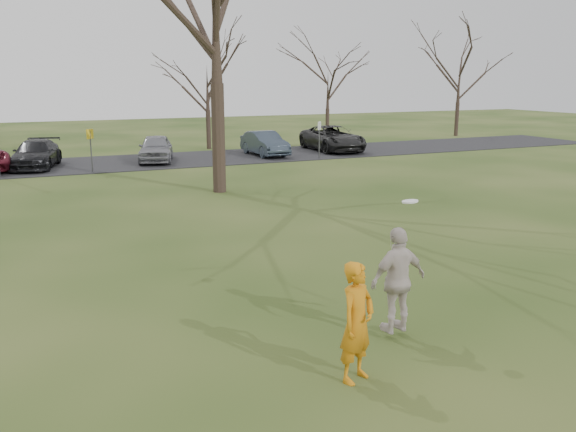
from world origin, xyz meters
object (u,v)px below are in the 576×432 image
object	(u,v)px
car_6	(333,138)
car_5	(265,143)
car_4	(156,148)
catching_play	(398,280)
big_tree	(215,6)
car_3	(36,154)
player_defender	(357,322)

from	to	relation	value
car_6	car_5	bearing A→B (deg)	-171.85
car_4	catching_play	size ratio (longest dim) A/B	1.80
car_5	big_tree	distance (m)	12.94
car_5	car_6	distance (m)	4.67
car_6	big_tree	distance (m)	15.85
car_3	catching_play	size ratio (longest dim) A/B	2.01
car_4	catching_play	world-z (taller)	catching_play
car_4	player_defender	bearing A→B (deg)	-79.94
catching_play	car_3	bearing A→B (deg)	101.31
player_defender	car_5	world-z (taller)	player_defender
car_5	player_defender	bearing A→B (deg)	-110.84
car_4	car_5	size ratio (longest dim) A/B	1.00
car_3	big_tree	xyz separation A→B (m)	(6.33, -9.79, 6.29)
player_defender	big_tree	size ratio (longest dim) A/B	0.13
car_4	catching_play	bearing A→B (deg)	-76.84
catching_play	big_tree	world-z (taller)	big_tree
car_3	catching_play	world-z (taller)	catching_play
player_defender	car_3	size ratio (longest dim) A/B	0.39
car_3	big_tree	bearing A→B (deg)	-43.13
car_3	big_tree	world-z (taller)	big_tree
car_4	car_3	bearing A→B (deg)	-165.90
player_defender	big_tree	xyz separation A→B (m)	(2.89, 15.44, 6.09)
car_3	car_4	xyz separation A→B (m)	(5.92, -0.17, 0.04)
car_5	car_6	size ratio (longest dim) A/B	0.77
big_tree	car_5	bearing A→B (deg)	58.79
big_tree	car_3	bearing A→B (deg)	122.86
car_4	car_5	distance (m)	6.27
player_defender	car_6	bearing A→B (deg)	36.96
player_defender	car_6	size ratio (longest dim) A/B	0.34
car_5	big_tree	xyz separation A→B (m)	(-5.86, -9.68, 6.28)
player_defender	car_3	distance (m)	25.46
car_3	catching_play	bearing A→B (deg)	-64.68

